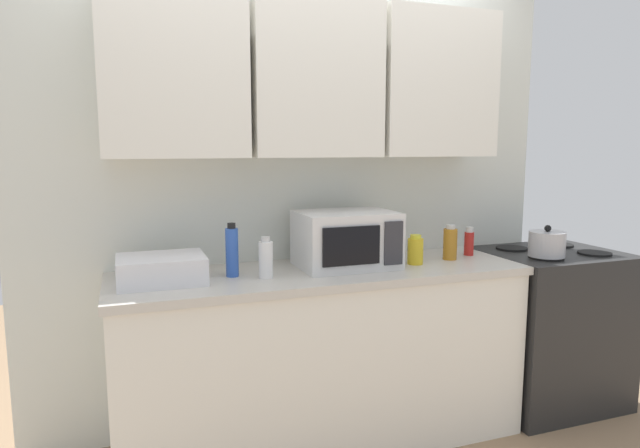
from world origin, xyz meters
TOP-DOWN VIEW (x-y plane):
  - wall_back_with_cabinets at (-0.00, -0.06)m, footprint 2.91×0.38m
  - counter_run at (0.00, -0.30)m, footprint 2.04×0.63m
  - stove_range at (1.41, -0.32)m, footprint 0.76×0.64m
  - kettle at (1.24, -0.46)m, footprint 0.19×0.19m
  - microwave at (0.14, -0.28)m, footprint 0.48×0.37m
  - dish_rack at (-0.77, -0.30)m, footprint 0.38×0.30m
  - bottle_amber_vinegar at (0.73, -0.30)m, footprint 0.07×0.07m
  - bottle_yellow_mustard at (0.49, -0.34)m, footprint 0.08×0.08m
  - bottle_red_sauce at (0.89, -0.24)m, footprint 0.05×0.05m
  - bottle_white_jar at (-0.30, -0.38)m, footprint 0.07×0.07m
  - bottle_blue_cleaner at (-0.45, -0.29)m, footprint 0.06×0.06m

SIDE VIEW (x-z plane):
  - counter_run at x=0.00m, z-range 0.00..0.90m
  - stove_range at x=1.41m, z-range 0.00..0.91m
  - dish_rack at x=-0.77m, z-range 0.90..1.02m
  - bottle_yellow_mustard at x=0.49m, z-range 0.90..1.05m
  - bottle_red_sauce at x=0.89m, z-range 0.90..1.05m
  - kettle at x=1.24m, z-range 0.89..1.07m
  - bottle_amber_vinegar at x=0.73m, z-range 0.89..1.08m
  - bottle_white_jar at x=-0.30m, z-range 0.89..1.09m
  - bottle_blue_cleaner at x=-0.45m, z-range 0.89..1.14m
  - microwave at x=0.14m, z-range 0.90..1.18m
  - wall_back_with_cabinets at x=0.00m, z-range 0.27..2.87m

